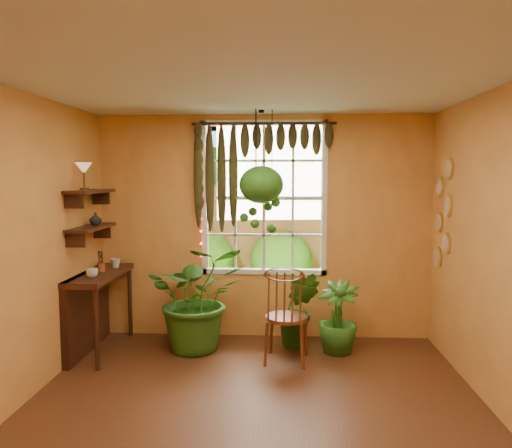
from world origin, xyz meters
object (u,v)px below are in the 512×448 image
Objects in this scene: counter_ledge at (91,303)px; potted_plant_mid at (298,309)px; potted_plant_left at (198,297)px; hanging_basket at (261,187)px; windsor_chair at (286,330)px.

counter_ledge is 2.34m from potted_plant_mid.
potted_plant_left is 1.44m from hanging_basket.
windsor_chair reaches higher than counter_ledge.
potted_plant_mid is 0.64× the size of hanging_basket.
hanging_basket is (-0.28, 0.46, 1.50)m from windsor_chair.
hanging_basket reaches higher than potted_plant_mid.
windsor_chair is at bearing -18.26° from potted_plant_left.
counter_ledge is 1.20m from potted_plant_left.
windsor_chair is 0.53m from potted_plant_mid.
counter_ledge is 0.99× the size of potted_plant_left.
counter_ledge is 2.31m from hanging_basket.
potted_plant_mid is at bearing 7.06° from counter_ledge.
windsor_chair is 0.99× the size of potted_plant_left.
hanging_basket reaches higher than potted_plant_left.
counter_ledge reaches higher than potted_plant_mid.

